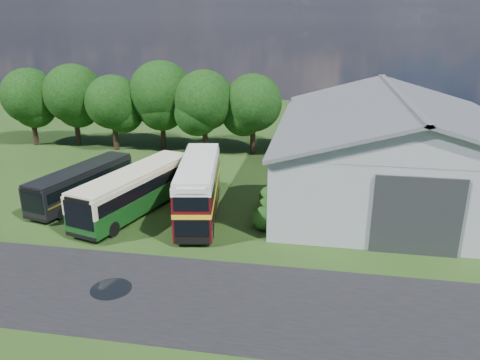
% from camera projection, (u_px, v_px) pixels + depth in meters
% --- Properties ---
extents(ground, '(120.00, 120.00, 0.00)m').
position_uv_depth(ground, '(157.00, 264.00, 27.53)').
color(ground, '#1D3B12').
rests_on(ground, ground).
extents(asphalt_road, '(60.00, 8.00, 0.02)m').
position_uv_depth(asphalt_road, '(193.00, 297.00, 24.24)').
color(asphalt_road, black).
rests_on(asphalt_road, ground).
extents(puddle, '(2.20, 2.20, 0.01)m').
position_uv_depth(puddle, '(111.00, 289.00, 24.98)').
color(puddle, black).
rests_on(puddle, ground).
extents(storage_shed, '(18.80, 24.80, 8.15)m').
position_uv_depth(storage_shed, '(393.00, 141.00, 38.57)').
color(storage_shed, gray).
rests_on(storage_shed, ground).
extents(tree_far_left, '(6.12, 6.12, 8.64)m').
position_uv_depth(tree_far_left, '(30.00, 96.00, 51.83)').
color(tree_far_left, black).
rests_on(tree_far_left, ground).
extents(tree_left_a, '(6.46, 6.46, 9.12)m').
position_uv_depth(tree_left_a, '(73.00, 94.00, 51.37)').
color(tree_left_a, black).
rests_on(tree_left_a, ground).
extents(tree_left_b, '(5.78, 5.78, 8.16)m').
position_uv_depth(tree_left_b, '(113.00, 102.00, 49.82)').
color(tree_left_b, black).
rests_on(tree_left_b, ground).
extents(tree_mid, '(6.80, 6.80, 9.60)m').
position_uv_depth(tree_mid, '(161.00, 93.00, 49.90)').
color(tree_mid, black).
rests_on(tree_mid, ground).
extents(tree_right_a, '(6.26, 6.26, 8.83)m').
position_uv_depth(tree_right_a, '(204.00, 100.00, 48.31)').
color(tree_right_a, black).
rests_on(tree_right_a, ground).
extents(tree_right_b, '(5.98, 5.98, 8.45)m').
position_uv_depth(tree_right_b, '(253.00, 103.00, 48.31)').
color(tree_right_b, black).
rests_on(tree_right_b, ground).
extents(shrub_front, '(1.70, 1.70, 1.70)m').
position_uv_depth(shrub_front, '(264.00, 229.00, 32.19)').
color(shrub_front, '#194714').
rests_on(shrub_front, ground).
extents(shrub_mid, '(1.60, 1.60, 1.60)m').
position_uv_depth(shrub_mid, '(268.00, 217.00, 34.05)').
color(shrub_mid, '#194714').
rests_on(shrub_mid, ground).
extents(shrub_back, '(1.80, 1.80, 1.80)m').
position_uv_depth(shrub_back, '(271.00, 207.00, 35.91)').
color(shrub_back, '#194714').
rests_on(shrub_back, ground).
extents(bus_green_single, '(5.66, 11.94, 3.21)m').
position_uv_depth(bus_green_single, '(135.00, 190.00, 34.48)').
color(bus_green_single, black).
rests_on(bus_green_single, ground).
extents(bus_maroon_double, '(4.14, 10.21, 4.27)m').
position_uv_depth(bus_maroon_double, '(199.00, 190.00, 33.39)').
color(bus_maroon_double, black).
rests_on(bus_maroon_double, ground).
extents(bus_dark_single, '(4.58, 10.21, 2.74)m').
position_uv_depth(bus_dark_single, '(82.00, 183.00, 36.65)').
color(bus_dark_single, black).
rests_on(bus_dark_single, ground).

